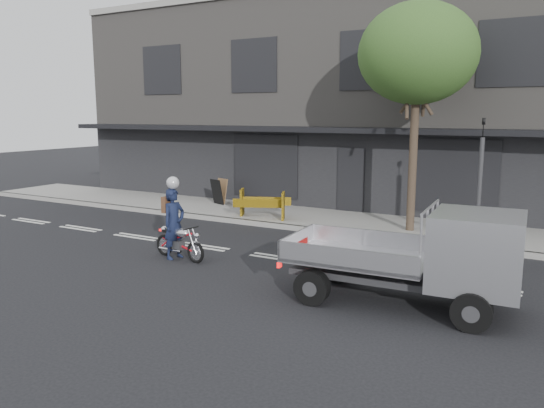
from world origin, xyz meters
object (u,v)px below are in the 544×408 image
Objects in this scene: traffic_light_pole at (479,189)px; sandwich_board at (217,192)px; rider at (174,224)px; flatbed_ute at (453,253)px; street_tree at (418,54)px; construction_barrier at (258,204)px; motorcycle at (179,241)px.

sandwich_board is at bearing 169.53° from traffic_light_pole.
rider reaches higher than sandwich_board.
flatbed_ute is at bearing -86.69° from traffic_light_pole.
street_tree is 6.78m from construction_barrier.
street_tree is 9.04m from sandwich_board.
flatbed_ute is (0.29, -5.07, -0.53)m from traffic_light_pole.
rider is 1.04× the size of construction_barrier.
motorcycle is at bearing -143.95° from traffic_light_pole.
construction_barrier is 3.27m from sandwich_board.
traffic_light_pole is 5.10m from flatbed_ute.
traffic_light_pole is (2.00, -0.85, -3.63)m from street_tree.
sandwich_board is at bearing 149.80° from construction_barrier.
sandwich_board is at bearing 35.30° from rider.
traffic_light_pole is at bearing 9.49° from sandwich_board.
street_tree reaches higher than motorcycle.
sandwich_board is (-7.70, 0.94, -4.64)m from street_tree.
traffic_light_pole reaches higher than construction_barrier.
street_tree reaches higher than sandwich_board.
construction_barrier reaches higher than motorcycle.
sandwich_board is at bearing 173.02° from street_tree.
construction_barrier is (-7.17, 5.22, -0.50)m from flatbed_ute.
construction_barrier is at bearing -171.84° from street_tree.
flatbed_ute is at bearing -14.51° from sandwich_board.
sandwich_board is (-9.70, 1.79, -1.02)m from traffic_light_pole.
traffic_light_pole is 3.62× the size of sandwich_board.
rider is (-0.15, 0.00, 0.44)m from motorcycle.
traffic_light_pole is at bearing 90.53° from flatbed_ute.
street_tree reaches higher than rider.
traffic_light_pole is 0.81× the size of flatbed_ute.
motorcycle is 0.99× the size of construction_barrier.
street_tree is at bearing 108.40° from flatbed_ute.
street_tree is 6.97× the size of sandwich_board.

